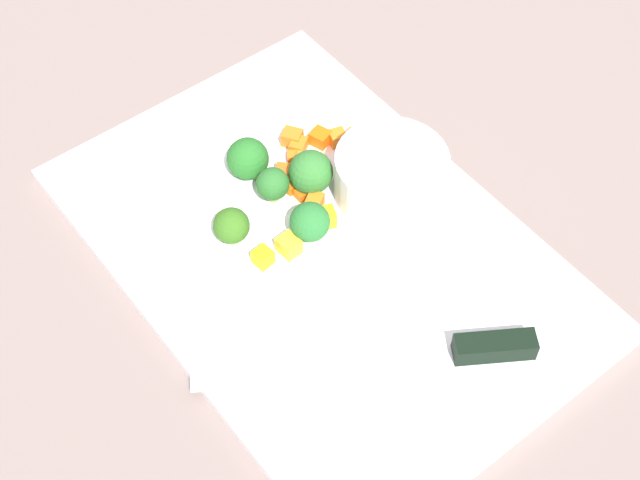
# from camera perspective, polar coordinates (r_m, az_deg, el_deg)

# --- Properties ---
(ground_plane) EXTENTS (4.00, 4.00, 0.00)m
(ground_plane) POSITION_cam_1_polar(r_m,az_deg,el_deg) (0.87, -0.00, -0.86)
(ground_plane) COLOR gray
(cutting_board) EXTENTS (0.50, 0.34, 0.01)m
(cutting_board) POSITION_cam_1_polar(r_m,az_deg,el_deg) (0.86, -0.00, -0.63)
(cutting_board) COLOR white
(cutting_board) RESTS_ON ground_plane
(prep_bowl) EXTENTS (0.11, 0.11, 0.05)m
(prep_bowl) POSITION_cam_1_polar(r_m,az_deg,el_deg) (0.88, 4.40, 4.00)
(prep_bowl) COLOR white
(prep_bowl) RESTS_ON cutting_board
(chef_knife) EXTENTS (0.18, 0.26, 0.02)m
(chef_knife) POSITION_cam_1_polar(r_m,az_deg,el_deg) (0.79, 6.89, -6.97)
(chef_knife) COLOR silver
(chef_knife) RESTS_ON cutting_board
(carrot_dice_0) EXTENTS (0.02, 0.02, 0.02)m
(carrot_dice_0) POSITION_cam_1_polar(r_m,az_deg,el_deg) (0.90, -0.88, 4.17)
(carrot_dice_0) COLOR orange
(carrot_dice_0) RESTS_ON cutting_board
(carrot_dice_1) EXTENTS (0.03, 0.02, 0.02)m
(carrot_dice_1) POSITION_cam_1_polar(r_m,az_deg,el_deg) (0.94, -1.73, 6.34)
(carrot_dice_1) COLOR orange
(carrot_dice_1) RESTS_ON cutting_board
(carrot_dice_2) EXTENTS (0.01, 0.01, 0.01)m
(carrot_dice_2) POSITION_cam_1_polar(r_m,az_deg,el_deg) (0.91, -0.21, 4.39)
(carrot_dice_2) COLOR orange
(carrot_dice_2) RESTS_ON cutting_board
(carrot_dice_3) EXTENTS (0.02, 0.02, 0.01)m
(carrot_dice_3) POSITION_cam_1_polar(r_m,az_deg,el_deg) (0.91, -2.27, 4.20)
(carrot_dice_3) COLOR orange
(carrot_dice_3) RESTS_ON cutting_board
(carrot_dice_4) EXTENTS (0.02, 0.02, 0.01)m
(carrot_dice_4) POSITION_cam_1_polar(r_m,az_deg,el_deg) (0.94, 2.09, 6.53)
(carrot_dice_4) COLOR orange
(carrot_dice_4) RESTS_ON cutting_board
(carrot_dice_5) EXTENTS (0.02, 0.02, 0.02)m
(carrot_dice_5) POSITION_cam_1_polar(r_m,az_deg,el_deg) (0.94, 3.12, 6.34)
(carrot_dice_5) COLOR orange
(carrot_dice_5) RESTS_ON cutting_board
(carrot_dice_6) EXTENTS (0.02, 0.02, 0.01)m
(carrot_dice_6) POSITION_cam_1_polar(r_m,az_deg,el_deg) (0.94, 1.08, 6.34)
(carrot_dice_6) COLOR orange
(carrot_dice_6) RESTS_ON cutting_board
(carrot_dice_7) EXTENTS (0.02, 0.02, 0.01)m
(carrot_dice_7) POSITION_cam_1_polar(r_m,az_deg,el_deg) (0.92, -1.63, 5.11)
(carrot_dice_7) COLOR orange
(carrot_dice_7) RESTS_ON cutting_board
(carrot_dice_8) EXTENTS (0.02, 0.02, 0.01)m
(carrot_dice_8) POSITION_cam_1_polar(r_m,az_deg,el_deg) (0.94, 0.01, 6.34)
(carrot_dice_8) COLOR orange
(carrot_dice_8) RESTS_ON cutting_board
(carrot_dice_9) EXTENTS (0.01, 0.01, 0.01)m
(carrot_dice_9) POSITION_cam_1_polar(r_m,az_deg,el_deg) (0.89, -1.21, 2.81)
(carrot_dice_9) COLOR orange
(carrot_dice_9) RESTS_ON cutting_board
(carrot_dice_10) EXTENTS (0.02, 0.02, 0.02)m
(carrot_dice_10) POSITION_cam_1_polar(r_m,az_deg,el_deg) (0.88, -0.35, 2.31)
(carrot_dice_10) COLOR orange
(carrot_dice_10) RESTS_ON cutting_board
(carrot_dice_11) EXTENTS (0.02, 0.02, 0.01)m
(carrot_dice_11) POSITION_cam_1_polar(r_m,az_deg,el_deg) (0.90, -1.87, 3.38)
(carrot_dice_11) COLOR orange
(carrot_dice_11) RESTS_ON cutting_board
(carrot_dice_12) EXTENTS (0.02, 0.02, 0.01)m
(carrot_dice_12) POSITION_cam_1_polar(r_m,az_deg,el_deg) (0.93, -1.34, 5.84)
(carrot_dice_12) COLOR orange
(carrot_dice_12) RESTS_ON cutting_board
(carrot_dice_13) EXTENTS (0.02, 0.02, 0.02)m
(carrot_dice_13) POSITION_cam_1_polar(r_m,az_deg,el_deg) (0.91, -1.11, 4.82)
(carrot_dice_13) COLOR orange
(carrot_dice_13) RESTS_ON cutting_board
(pepper_dice_0) EXTENTS (0.02, 0.02, 0.02)m
(pepper_dice_0) POSITION_cam_1_polar(r_m,az_deg,el_deg) (0.85, -1.94, -0.34)
(pepper_dice_0) COLOR yellow
(pepper_dice_0) RESTS_ON cutting_board
(pepper_dice_1) EXTENTS (0.02, 0.02, 0.01)m
(pepper_dice_1) POSITION_cam_1_polar(r_m,az_deg,el_deg) (0.86, -0.75, 0.53)
(pepper_dice_1) COLOR yellow
(pepper_dice_1) RESTS_ON cutting_board
(pepper_dice_2) EXTENTS (0.02, 0.02, 0.02)m
(pepper_dice_2) POSITION_cam_1_polar(r_m,az_deg,el_deg) (0.84, -3.54, -1.07)
(pepper_dice_2) COLOR yellow
(pepper_dice_2) RESTS_ON cutting_board
(pepper_dice_3) EXTENTS (0.02, 0.02, 0.02)m
(pepper_dice_3) POSITION_cam_1_polar(r_m,az_deg,el_deg) (0.87, 0.45, 1.43)
(pepper_dice_3) COLOR yellow
(pepper_dice_3) RESTS_ON cutting_board
(broccoli_floret_0) EXTENTS (0.04, 0.04, 0.04)m
(broccoli_floret_0) POSITION_cam_1_polar(r_m,az_deg,el_deg) (0.89, -0.58, 4.20)
(broccoli_floret_0) COLOR #8FB15A
(broccoli_floret_0) RESTS_ON cutting_board
(broccoli_floret_1) EXTENTS (0.04, 0.04, 0.04)m
(broccoli_floret_1) POSITION_cam_1_polar(r_m,az_deg,el_deg) (0.85, -0.59, 1.13)
(broccoli_floret_1) COLOR #82BD5D
(broccoli_floret_1) RESTS_ON cutting_board
(broccoli_floret_2) EXTENTS (0.04, 0.04, 0.04)m
(broccoli_floret_2) POSITION_cam_1_polar(r_m,az_deg,el_deg) (0.90, -4.36, 5.09)
(broccoli_floret_2) COLOR #92B364
(broccoli_floret_2) RESTS_ON cutting_board
(broccoli_floret_3) EXTENTS (0.03, 0.03, 0.04)m
(broccoli_floret_3) POSITION_cam_1_polar(r_m,az_deg,el_deg) (0.85, -5.49, 0.87)
(broccoli_floret_3) COLOR #8DBB60
(broccoli_floret_3) RESTS_ON cutting_board
(broccoli_floret_4) EXTENTS (0.03, 0.03, 0.04)m
(broccoli_floret_4) POSITION_cam_1_polar(r_m,az_deg,el_deg) (0.88, -3.09, 3.37)
(broccoli_floret_4) COLOR #93AA56
(broccoli_floret_4) RESTS_ON cutting_board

